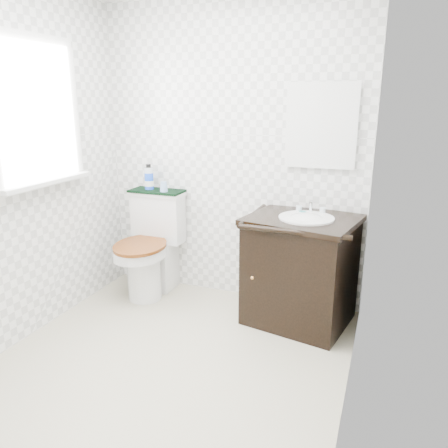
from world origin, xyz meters
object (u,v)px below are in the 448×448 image
Objects in this scene: toilet at (152,251)px; trash_bin at (274,293)px; vanity at (301,267)px; cup at (164,187)px; mouthwash_bottle at (149,178)px.

trash_bin is at bearing 1.82° from toilet.
vanity is 0.37m from trash_bin.
vanity is 3.13× the size of trash_bin.
vanity reaches higher than toilet.
toilet is 0.57m from cup.
cup reaches higher than trash_bin.
cup is at bearing 44.84° from toilet.
cup is (-1.21, 0.15, 0.50)m from vanity.
vanity is at bearing -2.67° from toilet.
vanity is 1.50m from mouthwash_bottle.
toilet is at bearing -60.65° from mouthwash_bottle.
mouthwash_bottle reaches higher than toilet.
toilet is 0.95× the size of vanity.
mouthwash_bottle reaches higher than cup.
vanity is at bearing -7.06° from cup.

